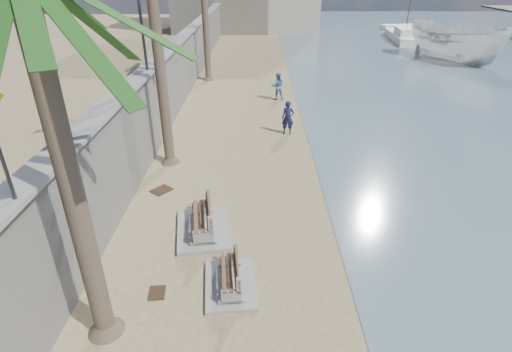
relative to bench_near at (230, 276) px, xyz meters
name	(u,v)px	position (x,y,z in m)	size (l,w,h in m)	color
seawall	(181,70)	(-4.04, 16.96, 1.40)	(0.45, 70.00, 3.50)	gray
wall_cap	(179,40)	(-4.04, 16.96, 3.20)	(0.80, 70.00, 0.12)	gray
bench_near	(230,276)	(0.00, 0.00, 0.00)	(1.50, 2.04, 0.80)	gray
bench_far	(202,220)	(-1.02, 2.45, 0.08)	(1.94, 2.56, 0.98)	gray
person_a	(288,116)	(2.20, 10.79, 0.61)	(0.69, 0.47, 1.92)	#141539
person_b	(278,85)	(1.95, 16.61, 0.59)	(0.91, 0.70, 1.88)	#486D95
boat_cruiser	(456,40)	(18.01, 28.35, 1.41)	(3.66, 3.77, 4.31)	silver
yacht_far	(403,37)	(17.12, 39.22, 0.00)	(9.06, 2.54, 1.50)	silver
sailboat_west	(406,27)	(20.49, 48.37, -0.03)	(6.86, 2.82, 9.09)	silver
debris_c	(161,190)	(-2.90, 5.05, -0.33)	(0.73, 0.59, 0.03)	#382616
debris_d	(157,293)	(-1.88, -0.27, -0.33)	(0.52, 0.41, 0.03)	#382616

